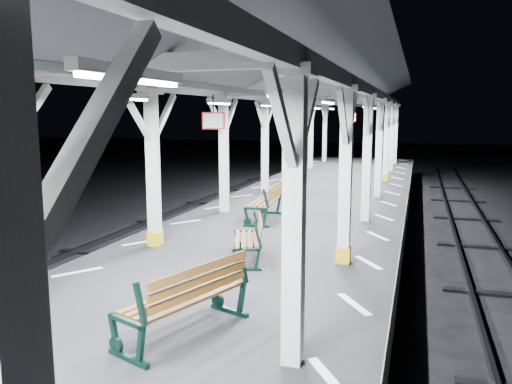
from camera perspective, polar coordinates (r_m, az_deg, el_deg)
The scene contains 8 objects.
ground at distance 8.75m, azimuth -5.96°, elevation -16.91°, with size 120.00×120.00×0.00m, color black.
platform at distance 8.55m, azimuth -6.01°, elevation -13.89°, with size 6.00×50.00×1.00m, color black.
hazard_stripes_left at distance 9.58m, azimuth -19.73°, elevation -8.61°, with size 1.00×48.00×0.01m, color silver.
hazard_stripes_right at distance 7.75m, azimuth 11.13°, elevation -12.46°, with size 1.00×48.00×0.01m, color silver.
canopy at distance 7.90m, azimuth -6.57°, elevation 14.38°, with size 5.40×49.00×4.65m.
bench_near at distance 6.46m, azimuth -7.60°, elevation -11.78°, with size 1.24×1.96×1.00m.
bench_mid at distance 9.69m, azimuth -0.53°, elevation -5.22°, with size 1.02×1.62×0.82m.
bench_far at distance 13.18m, azimuth 1.38°, elevation -1.02°, with size 0.82×1.87×0.99m.
Camera 1 is at (3.25, -7.18, 3.81)m, focal length 35.00 mm.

